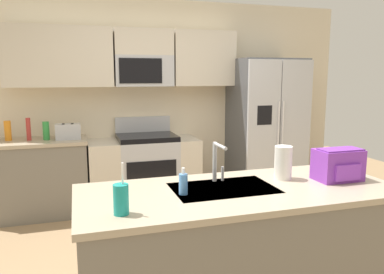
{
  "coord_description": "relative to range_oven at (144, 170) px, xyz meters",
  "views": [
    {
      "loc": [
        -1.08,
        -2.82,
        1.64
      ],
      "look_at": [
        -0.02,
        0.6,
        1.05
      ],
      "focal_mm": 35.32,
      "sensor_mm": 36.0,
      "label": 1
    }
  ],
  "objects": [
    {
      "name": "soap_dispenser",
      "position": [
        -0.18,
        -2.43,
        0.53
      ],
      "size": [
        0.06,
        0.06,
        0.17
      ],
      "color": "#4C8CD8",
      "rests_on": "island_counter"
    },
    {
      "name": "refrigerator",
      "position": [
        1.66,
        -0.07,
        0.48
      ],
      "size": [
        0.9,
        0.76,
        1.85
      ],
      "color": "#4C4F54",
      "rests_on": "ground"
    },
    {
      "name": "kitchen_wall_unit",
      "position": [
        0.14,
        0.28,
        1.03
      ],
      "size": [
        5.2,
        0.43,
        2.6
      ],
      "color": "beige",
      "rests_on": "ground"
    },
    {
      "name": "paper_towel_roll",
      "position": [
        0.6,
        -2.3,
        0.58
      ],
      "size": [
        0.12,
        0.12,
        0.24
      ],
      "primitive_type": "cylinder",
      "color": "white",
      "rests_on": "island_counter"
    },
    {
      "name": "bottle_orange",
      "position": [
        -1.55,
        0.05,
        0.57
      ],
      "size": [
        0.07,
        0.07,
        0.23
      ],
      "primitive_type": "cylinder",
      "color": "orange",
      "rests_on": "back_counter"
    },
    {
      "name": "island_counter",
      "position": [
        0.22,
        -2.43,
        0.01
      ],
      "size": [
        2.12,
        0.87,
        0.9
      ],
      "color": "slate",
      "rests_on": "ground"
    },
    {
      "name": "drink_cup_teal",
      "position": [
        -0.59,
        -2.67,
        0.54
      ],
      "size": [
        0.08,
        0.08,
        0.29
      ],
      "color": "teal",
      "rests_on": "island_counter"
    },
    {
      "name": "toaster",
      "position": [
        -0.89,
        -0.05,
        0.55
      ],
      "size": [
        0.28,
        0.16,
        0.18
      ],
      "color": "#B7BABF",
      "rests_on": "back_counter"
    },
    {
      "name": "bottle_green",
      "position": [
        -1.13,
        -0.02,
        0.56
      ],
      "size": [
        0.07,
        0.07,
        0.21
      ],
      "primitive_type": "cylinder",
      "color": "green",
      "rests_on": "back_counter"
    },
    {
      "name": "ground_plane",
      "position": [
        0.28,
        -1.8,
        -0.44
      ],
      "size": [
        9.0,
        9.0,
        0.0
      ],
      "primitive_type": "plane",
      "color": "#997A56",
      "rests_on": "ground"
    },
    {
      "name": "sink_faucet",
      "position": [
        0.12,
        -2.24,
        0.62
      ],
      "size": [
        0.09,
        0.21,
        0.28
      ],
      "color": "#B7BABF",
      "rests_on": "island_counter"
    },
    {
      "name": "pepper_mill",
      "position": [
        -1.32,
        -0.0,
        0.59
      ],
      "size": [
        0.05,
        0.05,
        0.26
      ],
      "primitive_type": "cylinder",
      "color": "#B2332D",
      "rests_on": "back_counter"
    },
    {
      "name": "range_oven",
      "position": [
        0.0,
        0.0,
        0.0
      ],
      "size": [
        1.36,
        0.61,
        1.1
      ],
      "color": "#B7BABF",
      "rests_on": "ground"
    },
    {
      "name": "backpack",
      "position": [
        0.96,
        -2.44,
        0.57
      ],
      "size": [
        0.32,
        0.22,
        0.23
      ],
      "color": "purple",
      "rests_on": "island_counter"
    },
    {
      "name": "back_counter",
      "position": [
        -1.24,
        -0.0,
        0.01
      ],
      "size": [
        1.1,
        0.63,
        0.9
      ],
      "color": "slate",
      "rests_on": "ground"
    }
  ]
}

